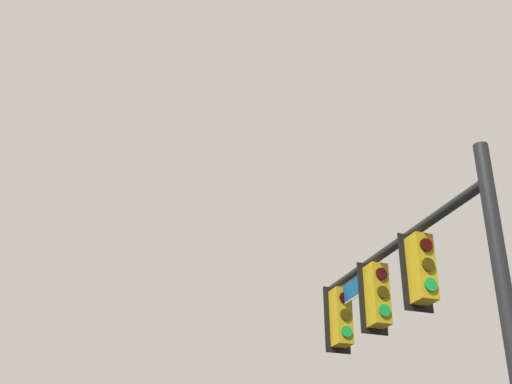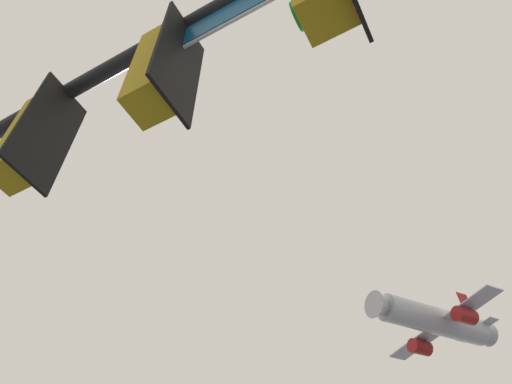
{
  "view_description": "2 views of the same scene",
  "coord_description": "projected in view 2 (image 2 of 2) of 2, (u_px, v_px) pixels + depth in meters",
  "views": [
    {
      "loc": [
        -11.59,
        1.34,
        1.28
      ],
      "look_at": [
        -0.83,
        -4.36,
        7.35
      ],
      "focal_mm": 50.0,
      "sensor_mm": 36.0,
      "label": 1
    },
    {
      "loc": [
        -0.54,
        -7.72,
        1.51
      ],
      "look_at": [
        -1.64,
        -4.85,
        4.95
      ],
      "focal_mm": 35.0,
      "sensor_mm": 36.0,
      "label": 2
    }
  ],
  "objects": [
    {
      "name": "airplane",
      "position": [
        434.0,
        321.0,
        78.14
      ],
      "size": [
        20.04,
        21.36,
        11.64
      ],
      "color": "#B2B7C1"
    },
    {
      "name": "signal_pole_near",
      "position": [
        39.0,
        162.0,
        4.05
      ],
      "size": [
        5.27,
        1.01,
        6.5
      ],
      "color": "black",
      "rests_on": "ground_plane"
    }
  ]
}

